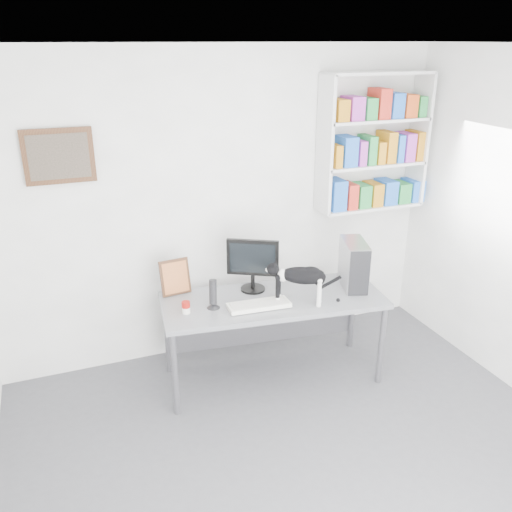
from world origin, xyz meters
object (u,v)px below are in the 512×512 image
soup_can (186,307)px  desk (273,338)px  bookshelf (374,142)px  cat (300,285)px  monitor (253,265)px  leaning_print (175,276)px  pc_tower (354,264)px  keyboard (259,305)px  speaker (213,294)px

soup_can → desk: bearing=-0.4°
bookshelf → cat: size_ratio=2.33×
soup_can → bookshelf: bearing=16.0°
monitor → leaning_print: 0.65m
pc_tower → soup_can: pc_tower is taller
keyboard → soup_can: size_ratio=5.13×
speaker → bookshelf: bearing=39.3°
bookshelf → monitor: (-1.31, -0.35, -0.87)m
monitor → keyboard: monitor is taller
bookshelf → monitor: size_ratio=2.69×
pc_tower → speaker: pc_tower is taller
bookshelf → keyboard: bearing=-154.3°
bookshelf → speaker: bearing=-162.3°
monitor → speaker: (-0.41, -0.19, -0.11)m
leaning_print → keyboard: bearing=-47.3°
bookshelf → leaning_print: bookshelf is taller
bookshelf → keyboard: 1.87m
keyboard → cat: bearing=-5.8°
pc_tower → leaning_print: size_ratio=1.30×
speaker → soup_can: speaker is taller
monitor → soup_can: monitor is taller
monitor → keyboard: 0.38m
cat → speaker: bearing=-163.8°
keyboard → pc_tower: 0.92m
keyboard → desk: bearing=36.4°
desk → pc_tower: pc_tower is taller
desk → soup_can: soup_can is taller
leaning_print → soup_can: bearing=-97.5°
leaning_print → soup_can: (-0.01, -0.37, -0.11)m
bookshelf → cat: (-1.05, -0.73, -0.93)m
desk → soup_can: 0.84m
keyboard → speaker: bearing=164.9°
bookshelf → monitor: bearing=-164.9°
speaker → cat: 0.69m
bookshelf → cat: bookshelf is taller
desk → speaker: size_ratio=7.33×
speaker → leaning_print: bearing=142.1°
bookshelf → desk: bearing=-155.2°
bookshelf → desk: (-1.21, -0.56, -1.47)m
monitor → pc_tower: (0.82, -0.23, -0.03)m
monitor → speaker: monitor is taller
bookshelf → pc_tower: 1.18m
pc_tower → speaker: size_ratio=1.62×
desk → keyboard: 0.44m
speaker → cat: bearing=6.8°
desk → leaning_print: leaning_print is taller
desk → leaning_print: 0.97m
leaning_print → soup_can: size_ratio=3.21×
desk → keyboard: keyboard is taller
bookshelf → pc_tower: bearing=-129.7°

